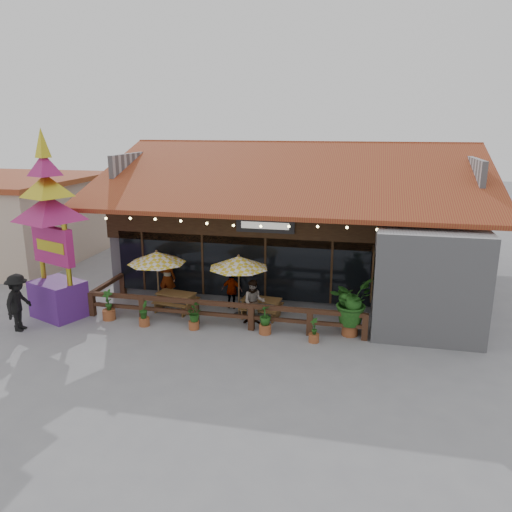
% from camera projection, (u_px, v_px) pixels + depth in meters
% --- Properties ---
extents(ground, '(100.00, 100.00, 0.00)m').
position_uv_depth(ground, '(268.00, 325.00, 17.49)').
color(ground, gray).
rests_on(ground, ground).
extents(restaurant_building, '(15.50, 14.73, 6.09)m').
position_uv_depth(restaurant_building, '(302.00, 227.00, 23.10)').
color(restaurant_building, '#9D9DA1').
rests_on(restaurant_building, ground).
extents(patio_railing, '(10.00, 2.60, 0.92)m').
position_uv_depth(patio_railing, '(204.00, 306.00, 17.56)').
color(patio_railing, '#472B19').
rests_on(patio_railing, ground).
extents(neighbor_building, '(8.40, 8.40, 4.22)m').
position_uv_depth(neighbor_building, '(7.00, 218.00, 25.77)').
color(neighbor_building, '#C6B195').
rests_on(neighbor_building, ground).
extents(umbrella_left, '(2.76, 2.76, 2.33)m').
position_uv_depth(umbrella_left, '(157.00, 258.00, 18.50)').
color(umbrella_left, brown).
rests_on(umbrella_left, ground).
extents(umbrella_right, '(2.48, 2.48, 2.33)m').
position_uv_depth(umbrella_right, '(239.00, 262.00, 17.86)').
color(umbrella_right, brown).
rests_on(umbrella_right, ground).
extents(picnic_table_left, '(1.60, 1.44, 0.69)m').
position_uv_depth(picnic_table_left, '(176.00, 299.00, 18.79)').
color(picnic_table_left, brown).
rests_on(picnic_table_left, ground).
extents(picnic_table_right, '(1.50, 1.32, 0.67)m').
position_uv_depth(picnic_table_right, '(261.00, 304.00, 18.21)').
color(picnic_table_right, brown).
rests_on(picnic_table_right, ground).
extents(thai_sign_tower, '(3.47, 3.47, 7.23)m').
position_uv_depth(thai_sign_tower, '(49.00, 213.00, 17.34)').
color(thai_sign_tower, '#53217B').
rests_on(thai_sign_tower, ground).
extents(tropical_plant, '(1.80, 1.89, 2.02)m').
position_uv_depth(tropical_plant, '(351.00, 302.00, 16.40)').
color(tropical_plant, brown).
rests_on(tropical_plant, ground).
extents(diner_a, '(0.71, 0.49, 1.90)m').
position_uv_depth(diner_a, '(167.00, 278.00, 19.65)').
color(diner_a, '#3A2612').
rests_on(diner_a, ground).
extents(diner_b, '(0.87, 0.73, 1.60)m').
position_uv_depth(diner_b, '(254.00, 302.00, 17.44)').
color(diner_b, '#3A2612').
rests_on(diner_b, ground).
extents(diner_c, '(0.84, 0.39, 1.41)m').
position_uv_depth(diner_c, '(232.00, 290.00, 18.96)').
color(diner_c, '#3A2612').
rests_on(diner_c, ground).
extents(pedestrian, '(0.92, 1.38, 2.00)m').
position_uv_depth(pedestrian, '(18.00, 303.00, 16.84)').
color(pedestrian, black).
rests_on(pedestrian, ground).
extents(planter_a, '(0.46, 0.46, 1.12)m').
position_uv_depth(planter_a, '(108.00, 307.00, 17.90)').
color(planter_a, brown).
rests_on(planter_a, ground).
extents(planter_b, '(0.37, 0.37, 0.91)m').
position_uv_depth(planter_b, '(144.00, 315.00, 17.35)').
color(planter_b, brown).
rests_on(planter_b, ground).
extents(planter_c, '(0.71, 0.71, 0.88)m').
position_uv_depth(planter_c, '(194.00, 315.00, 17.05)').
color(planter_c, brown).
rests_on(planter_c, ground).
extents(planter_d, '(0.53, 0.53, 1.00)m').
position_uv_depth(planter_d, '(265.00, 320.00, 16.67)').
color(planter_d, brown).
rests_on(planter_d, ground).
extents(planter_e, '(0.34, 0.36, 0.84)m').
position_uv_depth(planter_e, '(314.00, 332.00, 16.07)').
color(planter_e, brown).
rests_on(planter_e, ground).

